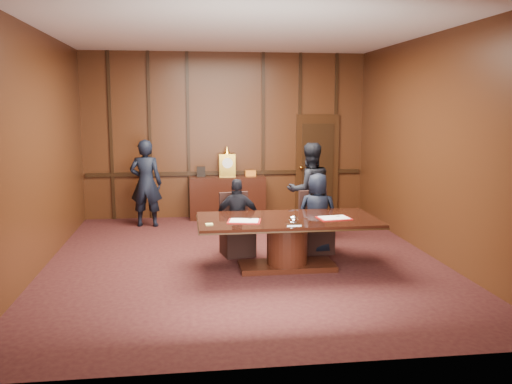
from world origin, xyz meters
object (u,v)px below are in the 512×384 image
(witness_left, at_px, (146,183))
(witness_right, at_px, (309,191))
(signatory_left, at_px, (238,218))
(sideboard, at_px, (227,196))
(signatory_right, at_px, (317,213))
(conference_table, at_px, (287,235))

(witness_left, distance_m, witness_right, 3.29)
(signatory_left, xyz_separation_m, witness_right, (1.40, 1.04, 0.24))
(sideboard, xyz_separation_m, witness_left, (-1.66, -0.57, 0.38))
(signatory_left, distance_m, signatory_right, 1.30)
(sideboard, bearing_deg, witness_left, -161.00)
(sideboard, bearing_deg, witness_right, -55.14)
(witness_right, bearing_deg, signatory_left, 27.75)
(witness_right, bearing_deg, witness_left, -32.97)
(sideboard, height_order, witness_right, witness_right)
(witness_left, bearing_deg, witness_right, 164.05)
(signatory_right, distance_m, witness_right, 1.06)
(signatory_left, bearing_deg, witness_left, -52.86)
(sideboard, distance_m, signatory_right, 3.21)
(conference_table, distance_m, signatory_right, 1.04)
(signatory_right, height_order, witness_right, witness_right)
(conference_table, bearing_deg, witness_left, 125.12)
(conference_table, height_order, signatory_left, signatory_left)
(conference_table, bearing_deg, signatory_left, 129.09)
(signatory_left, height_order, signatory_right, signatory_right)
(witness_left, xyz_separation_m, witness_right, (3.00, -1.35, -0.00))
(witness_right, bearing_deg, conference_table, 58.96)
(conference_table, xyz_separation_m, witness_right, (0.75, 1.84, 0.36))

